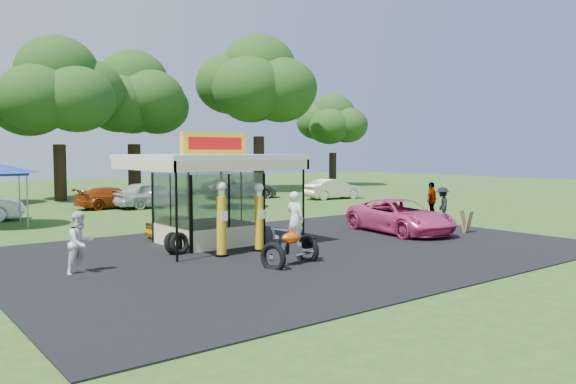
% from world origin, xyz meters
% --- Properties ---
extents(ground, '(120.00, 120.00, 0.00)m').
position_xyz_m(ground, '(0.00, 0.00, 0.00)').
color(ground, '#274F18').
rests_on(ground, ground).
extents(asphalt_apron, '(20.00, 14.00, 0.04)m').
position_xyz_m(asphalt_apron, '(0.00, 2.00, 0.02)').
color(asphalt_apron, black).
rests_on(asphalt_apron, ground).
extents(gas_station_kiosk, '(5.40, 5.40, 4.18)m').
position_xyz_m(gas_station_kiosk, '(-2.00, 4.99, 1.78)').
color(gas_station_kiosk, white).
rests_on(gas_station_kiosk, ground).
extents(gas_pump_left, '(0.47, 0.47, 2.51)m').
position_xyz_m(gas_pump_left, '(-2.95, 2.43, 1.20)').
color(gas_pump_left, black).
rests_on(gas_pump_left, ground).
extents(gas_pump_right, '(0.45, 0.45, 2.40)m').
position_xyz_m(gas_pump_right, '(-1.38, 2.52, 1.15)').
color(gas_pump_right, black).
rests_on(gas_pump_right, ground).
extents(motorcycle, '(2.07, 1.35, 2.35)m').
position_xyz_m(motorcycle, '(-1.87, -0.02, 0.92)').
color(motorcycle, black).
rests_on(motorcycle, ground).
extents(spare_tires, '(1.00, 0.73, 0.81)m').
position_xyz_m(spare_tires, '(-3.95, 3.71, 0.39)').
color(spare_tires, black).
rests_on(spare_tires, ground).
extents(a_frame_sign, '(0.58, 0.61, 0.96)m').
position_xyz_m(a_frame_sign, '(8.26, 0.83, 0.48)').
color(a_frame_sign, '#593819').
rests_on(a_frame_sign, ground).
extents(kiosk_car, '(2.82, 1.13, 0.96)m').
position_xyz_m(kiosk_car, '(-2.00, 7.20, 0.48)').
color(kiosk_car, gold).
rests_on(kiosk_car, ground).
extents(pink_sedan, '(3.20, 5.54, 1.45)m').
position_xyz_m(pink_sedan, '(5.93, 2.48, 0.73)').
color(pink_sedan, '#DB3B7B').
rests_on(pink_sedan, ground).
extents(spectator_west, '(1.07, 0.98, 1.80)m').
position_xyz_m(spectator_west, '(-7.44, 2.66, 0.90)').
color(spectator_west, white).
rests_on(spectator_west, ground).
extents(spectator_east_a, '(1.27, 1.26, 1.76)m').
position_xyz_m(spectator_east_a, '(10.46, 3.73, 0.88)').
color(spectator_east_a, black).
rests_on(spectator_east_a, ground).
extents(spectator_east_b, '(1.20, 0.76, 1.90)m').
position_xyz_m(spectator_east_b, '(11.53, 5.22, 0.95)').
color(spectator_east_b, gray).
rests_on(spectator_east_b, ground).
extents(bg_car_b, '(4.70, 2.25, 1.32)m').
position_xyz_m(bg_car_b, '(0.15, 20.61, 0.66)').
color(bg_car_b, '#99370B').
rests_on(bg_car_b, ground).
extents(bg_car_c, '(5.03, 2.41, 1.66)m').
position_xyz_m(bg_car_c, '(2.28, 19.53, 0.83)').
color(bg_car_c, '#BCBDC1').
rests_on(bg_car_c, ground).
extents(bg_car_d, '(6.27, 4.17, 1.60)m').
position_xyz_m(bg_car_d, '(10.63, 22.30, 0.80)').
color(bg_car_d, '#59595B').
rests_on(bg_car_d, ground).
extents(bg_car_e, '(4.67, 2.14, 1.48)m').
position_xyz_m(bg_car_e, '(15.66, 17.38, 0.74)').
color(bg_car_e, beige).
rests_on(bg_car_e, ground).
extents(tent_east, '(4.55, 4.55, 3.18)m').
position_xyz_m(tent_east, '(5.18, 16.74, 2.88)').
color(tent_east, gray).
rests_on(tent_east, ground).
extents(oak_far_c, '(9.67, 9.67, 11.40)m').
position_xyz_m(oak_far_c, '(-0.82, 28.22, 7.23)').
color(oak_far_c, black).
rests_on(oak_far_c, ground).
extents(oak_far_d, '(9.64, 9.64, 11.48)m').
position_xyz_m(oak_far_d, '(5.77, 30.74, 7.31)').
color(oak_far_d, black).
rests_on(oak_far_d, ground).
extents(oak_far_e, '(11.39, 11.39, 13.56)m').
position_xyz_m(oak_far_e, '(16.35, 28.08, 8.65)').
color(oak_far_e, black).
rests_on(oak_far_e, ground).
extents(oak_far_f, '(7.71, 7.71, 9.29)m').
position_xyz_m(oak_far_f, '(27.08, 30.05, 5.97)').
color(oak_far_f, black).
rests_on(oak_far_f, ground).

